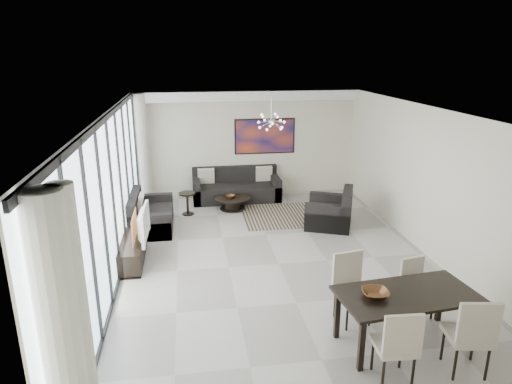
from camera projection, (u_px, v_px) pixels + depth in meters
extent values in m
cube|color=#A8A39B|center=(279.00, 263.00, 8.74)|extent=(6.00, 9.00, 0.02)
cube|color=white|center=(281.00, 112.00, 7.89)|extent=(6.00, 9.00, 0.02)
cube|color=beige|center=(247.00, 144.00, 12.55)|extent=(6.00, 0.02, 2.90)
cube|color=beige|center=(381.00, 339.00, 4.08)|extent=(6.00, 0.02, 2.90)
cube|color=beige|center=(432.00, 185.00, 8.75)|extent=(0.02, 9.00, 2.90)
cube|color=silver|center=(111.00, 200.00, 7.88)|extent=(0.01, 8.95, 2.85)
cube|color=black|center=(105.00, 118.00, 7.47)|extent=(0.04, 8.95, 0.10)
cube|color=black|center=(121.00, 273.00, 8.31)|extent=(0.04, 8.95, 0.06)
cube|color=black|center=(50.00, 337.00, 4.11)|extent=(0.04, 0.05, 2.88)
cube|color=black|center=(75.00, 283.00, 5.06)|extent=(0.04, 0.05, 2.88)
cube|color=black|center=(92.00, 246.00, 6.00)|extent=(0.04, 0.05, 2.88)
cube|color=black|center=(104.00, 220.00, 6.94)|extent=(0.04, 0.05, 2.88)
cube|color=black|center=(113.00, 199.00, 7.89)|extent=(0.04, 0.05, 2.88)
cube|color=black|center=(121.00, 183.00, 8.83)|extent=(0.04, 0.05, 2.88)
cube|color=black|center=(127.00, 171.00, 9.77)|extent=(0.04, 0.05, 2.88)
cube|color=black|center=(132.00, 160.00, 10.72)|extent=(0.04, 0.05, 2.88)
cube|color=black|center=(136.00, 151.00, 11.66)|extent=(0.04, 0.05, 2.88)
cylinder|color=silver|center=(62.00, 345.00, 3.99)|extent=(0.36, 0.36, 2.85)
cylinder|color=silver|center=(142.00, 150.00, 11.82)|extent=(0.36, 0.36, 2.85)
cube|color=white|center=(247.00, 96.00, 11.98)|extent=(5.98, 0.40, 0.26)
cube|color=#C0411A|center=(265.00, 136.00, 12.55)|extent=(1.68, 0.04, 0.98)
cylinder|color=silver|center=(271.00, 110.00, 10.37)|extent=(0.02, 0.02, 0.55)
sphere|color=silver|center=(271.00, 122.00, 10.45)|extent=(0.12, 0.12, 0.12)
cube|color=black|center=(291.00, 215.00, 11.32)|extent=(2.38, 1.84, 0.01)
cylinder|color=black|center=(232.00, 198.00, 11.67)|extent=(0.94, 0.94, 0.04)
cylinder|color=black|center=(233.00, 204.00, 11.72)|extent=(0.41, 0.41, 0.29)
cylinder|color=black|center=(233.00, 208.00, 11.76)|extent=(0.65, 0.65, 0.03)
imported|color=brown|center=(231.00, 196.00, 11.58)|extent=(0.25, 0.25, 0.07)
cube|color=black|center=(236.00, 192.00, 12.42)|extent=(2.35, 0.96, 0.43)
cube|color=black|center=(235.00, 174.00, 12.66)|extent=(2.35, 0.19, 0.43)
cube|color=black|center=(197.00, 191.00, 12.24)|extent=(0.19, 0.96, 0.62)
cube|color=black|center=(275.00, 187.00, 12.55)|extent=(0.19, 0.96, 0.62)
cube|color=black|center=(152.00, 220.00, 10.45)|extent=(0.92, 1.64, 0.41)
cube|color=black|center=(134.00, 204.00, 10.27)|extent=(0.18, 1.64, 0.41)
cube|color=black|center=(150.00, 228.00, 9.73)|extent=(0.92, 0.18, 0.59)
cube|color=black|center=(154.00, 206.00, 11.10)|extent=(0.92, 0.18, 0.59)
cube|color=black|center=(329.00, 216.00, 10.60)|extent=(1.33, 1.36, 0.45)
cube|color=black|center=(347.00, 199.00, 10.37)|extent=(0.59, 1.06, 0.45)
cube|color=black|center=(330.00, 206.00, 10.97)|extent=(1.00, 0.57, 0.65)
cube|color=black|center=(327.00, 219.00, 10.17)|extent=(1.00, 0.57, 0.65)
cylinder|color=black|center=(187.00, 194.00, 11.22)|extent=(0.41, 0.41, 0.04)
cylinder|color=black|center=(188.00, 204.00, 11.30)|extent=(0.06, 0.06, 0.51)
cylinder|color=black|center=(188.00, 214.00, 11.37)|extent=(0.29, 0.29, 0.03)
cube|color=black|center=(133.00, 252.00, 8.75)|extent=(0.40, 1.44, 0.45)
imported|color=gray|center=(139.00, 224.00, 8.68)|extent=(0.16, 1.07, 0.62)
cube|color=black|center=(407.00, 295.00, 6.16)|extent=(1.96, 1.13, 0.04)
cube|color=black|center=(362.00, 345.00, 5.74)|extent=(0.07, 0.07, 0.74)
cube|color=black|center=(337.00, 314.00, 6.41)|extent=(0.07, 0.07, 0.74)
cube|color=black|center=(474.00, 326.00, 6.14)|extent=(0.07, 0.07, 0.74)
cube|color=black|center=(440.00, 298.00, 6.82)|extent=(0.07, 0.07, 0.74)
cube|color=beige|center=(394.00, 346.00, 5.56)|extent=(0.50, 0.50, 0.06)
cube|color=beige|center=(403.00, 337.00, 5.28)|extent=(0.48, 0.08, 0.58)
cylinder|color=black|center=(372.00, 355.00, 5.79)|extent=(0.04, 0.04, 0.44)
cylinder|color=black|center=(413.00, 372.00, 5.47)|extent=(0.04, 0.04, 0.44)
cube|color=beige|center=(467.00, 336.00, 5.70)|extent=(0.58, 0.58, 0.07)
cube|color=beige|center=(479.00, 326.00, 5.41)|extent=(0.51, 0.13, 0.61)
cylinder|color=black|center=(443.00, 344.00, 5.97)|extent=(0.04, 0.04, 0.47)
cylinder|color=black|center=(487.00, 364.00, 5.59)|extent=(0.04, 0.04, 0.47)
cube|color=beige|center=(353.00, 293.00, 6.76)|extent=(0.56, 0.56, 0.06)
cube|color=beige|center=(347.00, 270.00, 6.87)|extent=(0.49, 0.13, 0.59)
cylinder|color=black|center=(370.00, 312.00, 6.72)|extent=(0.04, 0.04, 0.45)
cylinder|color=black|center=(335.00, 304.00, 6.95)|extent=(0.04, 0.04, 0.45)
cube|color=beige|center=(418.00, 291.00, 6.93)|extent=(0.49, 0.49, 0.05)
cube|color=beige|center=(412.00, 272.00, 7.02)|extent=(0.41, 0.13, 0.50)
cylinder|color=black|center=(432.00, 307.00, 6.91)|extent=(0.04, 0.04, 0.39)
cylinder|color=black|center=(401.00, 301.00, 7.09)|extent=(0.04, 0.04, 0.39)
imported|color=brown|center=(375.00, 294.00, 6.06)|extent=(0.40, 0.40, 0.09)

